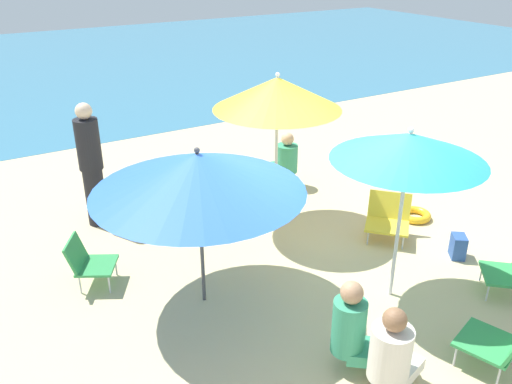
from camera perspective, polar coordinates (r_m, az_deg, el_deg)
The scene contains 15 objects.
ground_plane at distance 6.57m, azimuth 7.39°, elevation -8.53°, with size 40.00×40.00×0.00m, color #D3BC8C.
sea_water at distance 18.82m, azimuth -19.90°, elevation 12.61°, with size 40.00×16.00×0.01m, color teal.
umbrella_yellow at distance 6.96m, azimuth 2.29°, elevation 10.49°, with size 1.69×1.69×2.13m.
umbrella_teal at distance 5.53m, azimuth 16.02°, elevation 4.63°, with size 1.57×1.57×1.98m.
umbrella_blue at distance 5.34m, azimuth -6.22°, elevation 2.08°, with size 2.19×2.19×1.81m.
beach_chair_a at distance 7.35m, azimuth 13.94°, elevation -2.61°, with size 0.79×0.79×0.57m.
beach_chair_c at distance 6.43m, azimuth -17.54°, elevation -7.00°, with size 0.65×0.63×0.59m.
beach_chair_d at distance 5.51m, azimuth 24.59°, elevation -14.41°, with size 0.66×0.70×0.58m.
beach_chair_e at distance 7.66m, azimuth -7.93°, elevation -0.56°, with size 0.77×0.77×0.63m.
person_a at distance 7.55m, azimuth -17.21°, elevation 2.78°, with size 0.32×0.32×1.75m.
person_b at distance 8.65m, azimuth 3.16°, elevation 3.59°, with size 0.36×0.57×0.90m.
person_c at distance 4.90m, azimuth 14.36°, elevation -16.30°, with size 0.58×0.46×0.91m.
person_d at distance 5.04m, azimuth 10.39°, elevation -14.18°, with size 0.53×0.50×0.95m.
swim_ring at distance 8.02m, azimuth 16.60°, elevation -2.38°, with size 0.46×0.46×0.11m, color yellow.
beach_bag at distance 7.20m, azimuth 20.78°, elevation -5.46°, with size 0.23×0.16×0.30m, color #2D519E.
Camera 1 is at (-3.48, -4.23, 3.62)m, focal length 37.42 mm.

